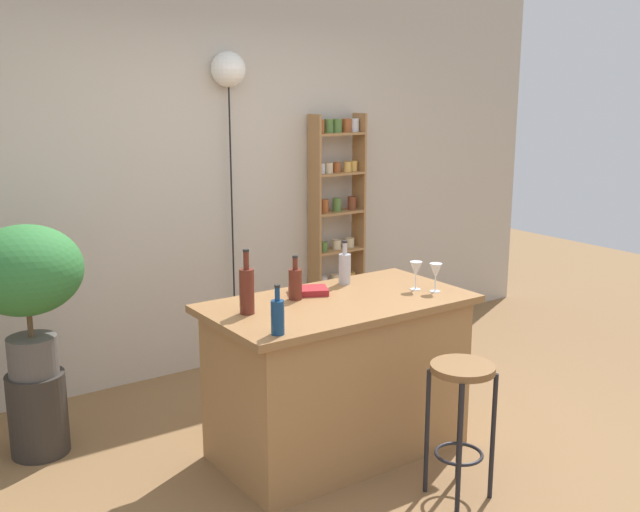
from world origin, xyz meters
name	(u,v)px	position (x,y,z in m)	size (l,w,h in m)	color
ground	(370,471)	(0.00, 0.00, 0.00)	(12.00, 12.00, 0.00)	brown
back_wall	(202,176)	(0.00, 1.95, 1.40)	(6.40, 0.10, 2.80)	#BCB2A3
kitchen_counter	(338,376)	(0.00, 0.30, 0.45)	(1.45, 0.78, 0.88)	#9E7042
bar_stool	(461,400)	(0.22, -0.43, 0.51)	(0.32, 0.32, 0.70)	black
spice_shelf	(337,224)	(1.07, 1.80, 0.96)	(0.44, 0.16, 1.81)	#9E7042
plant_stool	(38,413)	(-1.40, 1.22, 0.23)	(0.32, 0.32, 0.47)	#2D2823
potted_plant	(26,278)	(-1.40, 1.22, 1.02)	(0.61, 0.55, 0.84)	#514C47
bottle_sauce_amber	(295,283)	(-0.18, 0.45, 0.98)	(0.07, 0.07, 0.24)	#5B2319
bottle_spirits_clear	(278,316)	(-0.57, 0.00, 0.97)	(0.06, 0.06, 0.24)	navy
bottle_wine_red	(345,268)	(0.23, 0.56, 0.98)	(0.07, 0.07, 0.26)	#B2B2B7
bottle_olive_oil	(247,289)	(-0.53, 0.37, 1.01)	(0.08, 0.08, 0.34)	#5B2319
wine_glass_left	(416,270)	(0.49, 0.22, 1.00)	(0.07, 0.07, 0.16)	silver
wine_glass_center	(436,272)	(0.55, 0.13, 1.00)	(0.07, 0.07, 0.16)	silver
cookbook	(308,291)	(-0.07, 0.50, 0.90)	(0.21, 0.15, 0.04)	maroon
pendant_globe_light	(228,73)	(0.18, 1.84, 2.11)	(0.24, 0.24, 2.25)	black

